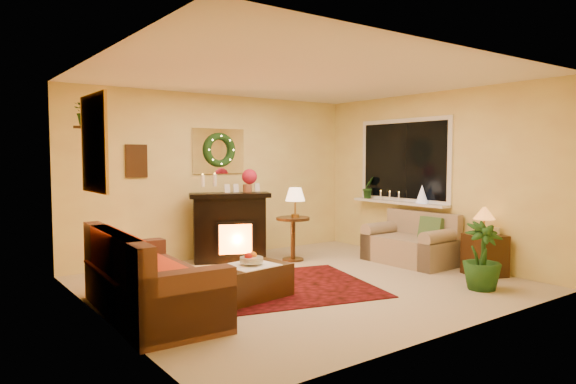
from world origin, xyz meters
TOP-DOWN VIEW (x-y plane):
  - floor at (0.00, 0.00)m, footprint 5.00×5.00m
  - ceiling at (0.00, 0.00)m, footprint 5.00×5.00m
  - wall_back at (0.00, 2.25)m, footprint 5.00×5.00m
  - wall_front at (0.00, -2.25)m, footprint 5.00×5.00m
  - wall_left at (-2.50, 0.00)m, footprint 4.50×4.50m
  - wall_right at (2.50, 0.00)m, footprint 4.50×4.50m
  - area_rug at (-0.50, 0.06)m, footprint 2.89×2.45m
  - sofa at (-2.04, -0.07)m, footprint 1.00×2.08m
  - red_throw at (-2.10, 0.12)m, footprint 0.83×1.35m
  - fireplace at (-0.09, 1.75)m, footprint 1.13×0.74m
  - poinsettia at (0.29, 1.77)m, footprint 0.24×0.24m
  - mantel_candle_a at (-0.55, 1.73)m, footprint 0.06×0.06m
  - mantel_candle_b at (-0.32, 1.77)m, footprint 0.06×0.06m
  - mantel_mirror at (0.00, 2.23)m, footprint 0.92×0.02m
  - wreath at (0.00, 2.19)m, footprint 0.55×0.11m
  - wall_art at (-1.35, 2.23)m, footprint 0.32×0.03m
  - gold_mirror at (-2.48, 0.30)m, footprint 0.03×0.84m
  - hanging_plant at (-2.34, 1.05)m, footprint 0.33×0.28m
  - loveseat at (2.06, 0.04)m, footprint 0.80×1.35m
  - window_frame at (2.48, 0.55)m, footprint 0.03×1.86m
  - window_glass at (2.47, 0.55)m, footprint 0.02×1.70m
  - window_sill at (2.38, 0.55)m, footprint 0.22×1.86m
  - mini_tree at (2.36, 0.07)m, footprint 0.18×0.18m
  - sill_plant at (2.38, 1.24)m, footprint 0.27×0.22m
  - side_table_round at (0.75, 1.24)m, footprint 0.61×0.61m
  - lamp_cream at (0.78, 1.22)m, footprint 0.31×0.31m
  - end_table_square at (2.26, -1.10)m, footprint 0.59×0.59m
  - lamp_tiffany at (2.27, -1.07)m, footprint 0.29×0.29m
  - coffee_table at (-0.93, -0.20)m, footprint 0.97×0.62m
  - fruit_bowl at (-0.92, -0.21)m, footprint 0.27×0.27m
  - floor_palm at (1.56, -1.51)m, footprint 1.74×1.74m

SIDE VIEW (x-z plane):
  - floor at x=0.00m, z-range 0.00..0.00m
  - area_rug at x=-0.50m, z-range 0.00..0.01m
  - coffee_table at x=-0.93m, z-range 0.02..0.40m
  - end_table_square at x=2.26m, z-range -0.01..0.55m
  - side_table_round at x=0.75m, z-range -0.01..0.66m
  - loveseat at x=2.06m, z-range 0.04..0.80m
  - sofa at x=-2.04m, z-range -0.01..0.87m
  - floor_palm at x=1.56m, z-range -0.78..1.68m
  - fruit_bowl at x=-0.92m, z-range 0.42..0.48m
  - red_throw at x=-2.10m, z-range 0.44..0.47m
  - fireplace at x=-0.09m, z-range 0.05..1.05m
  - lamp_tiffany at x=2.27m, z-range 0.53..0.96m
  - window_sill at x=2.38m, z-range 0.85..0.89m
  - lamp_cream at x=0.78m, z-range 0.64..1.12m
  - mini_tree at x=2.36m, z-range 0.90..1.18m
  - sill_plant at x=2.38m, z-range 0.84..1.33m
  - mantel_candle_a at x=-0.55m, z-range 1.17..1.35m
  - mantel_candle_b at x=-0.32m, z-range 1.17..1.35m
  - wall_back at x=0.00m, z-range 1.30..1.30m
  - wall_front at x=0.00m, z-range 1.30..1.30m
  - wall_left at x=-2.50m, z-range 1.30..1.30m
  - wall_right at x=2.50m, z-range 1.30..1.30m
  - poinsettia at x=0.29m, z-range 1.18..1.42m
  - wall_art at x=-1.35m, z-range 1.31..1.79m
  - window_frame at x=2.48m, z-range 0.87..2.23m
  - window_glass at x=2.47m, z-range 0.94..2.16m
  - mantel_mirror at x=0.00m, z-range 1.34..2.06m
  - wreath at x=0.00m, z-range 1.44..2.00m
  - gold_mirror at x=-2.48m, z-range 1.25..2.25m
  - hanging_plant at x=-2.34m, z-range 1.79..2.15m
  - ceiling at x=0.00m, z-range 2.60..2.60m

